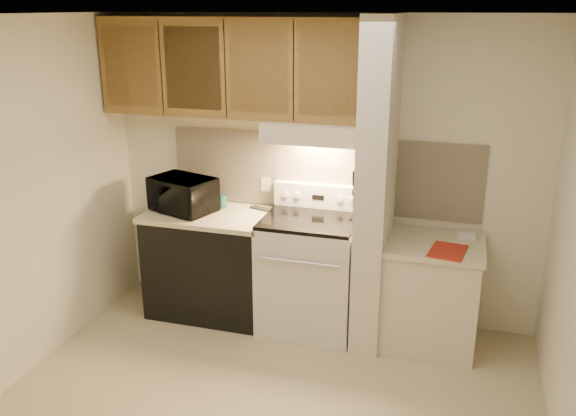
% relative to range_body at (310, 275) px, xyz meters
% --- Properties ---
extents(floor, '(3.60, 3.60, 0.00)m').
position_rel_range_body_xyz_m(floor, '(0.00, -1.16, -0.46)').
color(floor, beige).
rests_on(floor, ground).
extents(ceiling, '(3.60, 3.60, 0.00)m').
position_rel_range_body_xyz_m(ceiling, '(0.00, -1.16, 2.04)').
color(ceiling, white).
rests_on(ceiling, wall_back).
extents(wall_back, '(3.60, 2.50, 0.02)m').
position_rel_range_body_xyz_m(wall_back, '(0.00, 0.34, 0.79)').
color(wall_back, '#EFEACB').
rests_on(wall_back, floor).
extents(wall_left, '(0.02, 3.00, 2.50)m').
position_rel_range_body_xyz_m(wall_left, '(-1.80, -1.16, 0.79)').
color(wall_left, '#EFEACB').
rests_on(wall_left, floor).
extents(backsplash, '(2.60, 0.02, 0.63)m').
position_rel_range_body_xyz_m(backsplash, '(0.00, 0.33, 0.78)').
color(backsplash, '#F4E5C4').
rests_on(backsplash, wall_back).
extents(range_body, '(0.76, 0.65, 0.92)m').
position_rel_range_body_xyz_m(range_body, '(0.00, 0.00, 0.00)').
color(range_body, silver).
rests_on(range_body, floor).
extents(oven_window, '(0.50, 0.01, 0.30)m').
position_rel_range_body_xyz_m(oven_window, '(0.00, -0.32, 0.04)').
color(oven_window, black).
rests_on(oven_window, range_body).
extents(oven_handle, '(0.65, 0.02, 0.02)m').
position_rel_range_body_xyz_m(oven_handle, '(0.00, -0.35, 0.26)').
color(oven_handle, silver).
rests_on(oven_handle, range_body).
extents(cooktop, '(0.74, 0.64, 0.03)m').
position_rel_range_body_xyz_m(cooktop, '(0.00, 0.00, 0.48)').
color(cooktop, black).
rests_on(cooktop, range_body).
extents(range_backguard, '(0.76, 0.08, 0.20)m').
position_rel_range_body_xyz_m(range_backguard, '(0.00, 0.28, 0.59)').
color(range_backguard, silver).
rests_on(range_backguard, range_body).
extents(range_display, '(0.10, 0.01, 0.04)m').
position_rel_range_body_xyz_m(range_display, '(0.00, 0.24, 0.59)').
color(range_display, black).
rests_on(range_display, range_backguard).
extents(range_knob_left_outer, '(0.05, 0.02, 0.05)m').
position_rel_range_body_xyz_m(range_knob_left_outer, '(-0.28, 0.24, 0.59)').
color(range_knob_left_outer, silver).
rests_on(range_knob_left_outer, range_backguard).
extents(range_knob_left_inner, '(0.05, 0.02, 0.05)m').
position_rel_range_body_xyz_m(range_knob_left_inner, '(-0.18, 0.24, 0.59)').
color(range_knob_left_inner, silver).
rests_on(range_knob_left_inner, range_backguard).
extents(range_knob_right_inner, '(0.05, 0.02, 0.05)m').
position_rel_range_body_xyz_m(range_knob_right_inner, '(0.18, 0.24, 0.59)').
color(range_knob_right_inner, silver).
rests_on(range_knob_right_inner, range_backguard).
extents(range_knob_right_outer, '(0.05, 0.02, 0.05)m').
position_rel_range_body_xyz_m(range_knob_right_outer, '(0.28, 0.24, 0.59)').
color(range_knob_right_outer, silver).
rests_on(range_knob_right_outer, range_backguard).
extents(dishwasher_front, '(1.00, 0.63, 0.87)m').
position_rel_range_body_xyz_m(dishwasher_front, '(-0.88, 0.01, -0.03)').
color(dishwasher_front, black).
rests_on(dishwasher_front, floor).
extents(left_countertop, '(1.04, 0.67, 0.04)m').
position_rel_range_body_xyz_m(left_countertop, '(-0.88, 0.01, 0.43)').
color(left_countertop, beige).
rests_on(left_countertop, dishwasher_front).
extents(spoon_rest, '(0.22, 0.13, 0.01)m').
position_rel_range_body_xyz_m(spoon_rest, '(-0.48, 0.21, 0.46)').
color(spoon_rest, black).
rests_on(spoon_rest, left_countertop).
extents(teal_jar, '(0.12, 0.12, 0.10)m').
position_rel_range_body_xyz_m(teal_jar, '(-0.83, 0.17, 0.50)').
color(teal_jar, '#1B5957').
rests_on(teal_jar, left_countertop).
extents(outlet, '(0.08, 0.01, 0.12)m').
position_rel_range_body_xyz_m(outlet, '(-0.48, 0.32, 0.64)').
color(outlet, beige).
rests_on(outlet, backsplash).
extents(microwave, '(0.60, 0.50, 0.29)m').
position_rel_range_body_xyz_m(microwave, '(-1.10, -0.01, 0.59)').
color(microwave, black).
rests_on(microwave, left_countertop).
extents(partition_pillar, '(0.22, 0.70, 2.50)m').
position_rel_range_body_xyz_m(partition_pillar, '(0.51, -0.01, 0.79)').
color(partition_pillar, silver).
rests_on(partition_pillar, floor).
extents(pillar_trim, '(0.01, 0.70, 0.04)m').
position_rel_range_body_xyz_m(pillar_trim, '(0.39, -0.01, 0.84)').
color(pillar_trim, olive).
rests_on(pillar_trim, partition_pillar).
extents(knife_strip, '(0.02, 0.42, 0.04)m').
position_rel_range_body_xyz_m(knife_strip, '(0.39, -0.06, 0.86)').
color(knife_strip, black).
rests_on(knife_strip, partition_pillar).
extents(knife_blade_a, '(0.01, 0.03, 0.16)m').
position_rel_range_body_xyz_m(knife_blade_a, '(0.38, -0.21, 0.76)').
color(knife_blade_a, silver).
rests_on(knife_blade_a, knife_strip).
extents(knife_handle_a, '(0.02, 0.02, 0.10)m').
position_rel_range_body_xyz_m(knife_handle_a, '(0.38, -0.23, 0.91)').
color(knife_handle_a, black).
rests_on(knife_handle_a, knife_strip).
extents(knife_blade_b, '(0.01, 0.04, 0.18)m').
position_rel_range_body_xyz_m(knife_blade_b, '(0.38, -0.15, 0.75)').
color(knife_blade_b, silver).
rests_on(knife_blade_b, knife_strip).
extents(knife_handle_b, '(0.02, 0.02, 0.10)m').
position_rel_range_body_xyz_m(knife_handle_b, '(0.38, -0.12, 0.91)').
color(knife_handle_b, black).
rests_on(knife_handle_b, knife_strip).
extents(knife_blade_c, '(0.01, 0.04, 0.20)m').
position_rel_range_body_xyz_m(knife_blade_c, '(0.38, -0.06, 0.74)').
color(knife_blade_c, silver).
rests_on(knife_blade_c, knife_strip).
extents(knife_handle_c, '(0.02, 0.02, 0.10)m').
position_rel_range_body_xyz_m(knife_handle_c, '(0.38, -0.05, 0.91)').
color(knife_handle_c, black).
rests_on(knife_handle_c, knife_strip).
extents(knife_blade_d, '(0.01, 0.04, 0.16)m').
position_rel_range_body_xyz_m(knife_blade_d, '(0.38, 0.03, 0.76)').
color(knife_blade_d, silver).
rests_on(knife_blade_d, knife_strip).
extents(knife_handle_d, '(0.02, 0.02, 0.10)m').
position_rel_range_body_xyz_m(knife_handle_d, '(0.38, 0.04, 0.91)').
color(knife_handle_d, black).
rests_on(knife_handle_d, knife_strip).
extents(knife_blade_e, '(0.01, 0.04, 0.18)m').
position_rel_range_body_xyz_m(knife_blade_e, '(0.38, 0.10, 0.75)').
color(knife_blade_e, silver).
rests_on(knife_blade_e, knife_strip).
extents(knife_handle_e, '(0.02, 0.02, 0.10)m').
position_rel_range_body_xyz_m(knife_handle_e, '(0.38, 0.10, 0.91)').
color(knife_handle_e, black).
rests_on(knife_handle_e, knife_strip).
extents(oven_mitt, '(0.03, 0.10, 0.23)m').
position_rel_range_body_xyz_m(oven_mitt, '(0.38, 0.17, 0.68)').
color(oven_mitt, gray).
rests_on(oven_mitt, partition_pillar).
extents(right_cab_base, '(0.70, 0.60, 0.81)m').
position_rel_range_body_xyz_m(right_cab_base, '(0.97, -0.01, -0.06)').
color(right_cab_base, beige).
rests_on(right_cab_base, floor).
extents(right_countertop, '(0.74, 0.64, 0.04)m').
position_rel_range_body_xyz_m(right_countertop, '(0.97, -0.01, 0.37)').
color(right_countertop, beige).
rests_on(right_countertop, right_cab_base).
extents(red_folder, '(0.29, 0.36, 0.01)m').
position_rel_range_body_xyz_m(red_folder, '(1.07, -0.16, 0.40)').
color(red_folder, red).
rests_on(red_folder, right_countertop).
extents(white_box, '(0.15, 0.12, 0.04)m').
position_rel_range_body_xyz_m(white_box, '(1.19, 0.17, 0.41)').
color(white_box, white).
rests_on(white_box, right_countertop).
extents(range_hood, '(0.78, 0.44, 0.15)m').
position_rel_range_body_xyz_m(range_hood, '(0.00, 0.12, 1.17)').
color(range_hood, beige).
rests_on(range_hood, upper_cabinets).
extents(hood_lip, '(0.78, 0.04, 0.06)m').
position_rel_range_body_xyz_m(hood_lip, '(0.00, -0.08, 1.12)').
color(hood_lip, beige).
rests_on(hood_lip, range_hood).
extents(upper_cabinets, '(2.18, 0.33, 0.77)m').
position_rel_range_body_xyz_m(upper_cabinets, '(-0.69, 0.17, 1.62)').
color(upper_cabinets, olive).
rests_on(upper_cabinets, wall_back).
extents(cab_door_a, '(0.46, 0.01, 0.63)m').
position_rel_range_body_xyz_m(cab_door_a, '(-1.51, 0.01, 1.62)').
color(cab_door_a, olive).
rests_on(cab_door_a, upper_cabinets).
extents(cab_gap_a, '(0.01, 0.01, 0.73)m').
position_rel_range_body_xyz_m(cab_gap_a, '(-1.23, 0.01, 1.62)').
color(cab_gap_a, black).
rests_on(cab_gap_a, upper_cabinets).
extents(cab_door_b, '(0.46, 0.01, 0.63)m').
position_rel_range_body_xyz_m(cab_door_b, '(-0.96, 0.01, 1.62)').
color(cab_door_b, olive).
rests_on(cab_door_b, upper_cabinets).
extents(cab_gap_b, '(0.01, 0.01, 0.73)m').
position_rel_range_body_xyz_m(cab_gap_b, '(-0.69, 0.01, 1.62)').
color(cab_gap_b, black).
rests_on(cab_gap_b, upper_cabinets).
extents(cab_door_c, '(0.46, 0.01, 0.63)m').
position_rel_range_body_xyz_m(cab_door_c, '(-0.42, 0.01, 1.62)').
color(cab_door_c, olive).
rests_on(cab_door_c, upper_cabinets).
extents(cab_gap_c, '(0.01, 0.01, 0.73)m').
position_rel_range_body_xyz_m(cab_gap_c, '(-0.14, 0.01, 1.62)').
color(cab_gap_c, black).
rests_on(cab_gap_c, upper_cabinets).
extents(cab_door_d, '(0.46, 0.01, 0.63)m').
position_rel_range_body_xyz_m(cab_door_d, '(0.13, 0.01, 1.62)').
color(cab_door_d, olive).
rests_on(cab_door_d, upper_cabinets).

